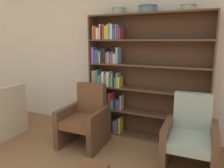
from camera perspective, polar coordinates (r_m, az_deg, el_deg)
name	(u,v)px	position (r m, az deg, el deg)	size (l,w,h in m)	color
wall_back	(158,56)	(3.70, 11.93, 7.19)	(12.00, 0.06, 2.75)	beige
bookshelf	(134,79)	(3.68, 5.68, 1.42)	(2.00, 0.30, 2.04)	brown
bowl_cream	(119,10)	(3.74, 1.72, 18.64)	(0.23, 0.23, 0.11)	gray
bowl_slate	(148,9)	(3.58, 9.32, 18.87)	(0.29, 0.29, 0.11)	slate
bowl_olive	(188,7)	(3.46, 19.27, 18.47)	(0.23, 0.23, 0.09)	gray
armchair_leather	(85,120)	(3.51, -7.02, -9.20)	(0.66, 0.70, 0.94)	brown
armchair_cushioned	(190,138)	(3.04, 19.69, -13.17)	(0.67, 0.71, 0.94)	brown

